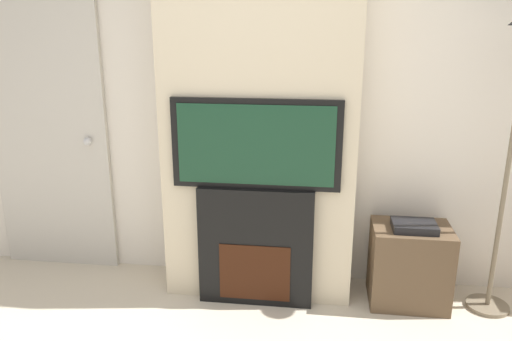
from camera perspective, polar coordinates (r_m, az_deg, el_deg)
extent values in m
cube|color=silver|center=(3.44, 0.91, 8.92)|extent=(6.00, 0.06, 2.70)
cube|color=beige|center=(3.22, 0.45, 8.38)|extent=(1.25, 0.39, 2.70)
cube|color=black|center=(3.31, 0.00, -8.58)|extent=(0.75, 0.14, 0.80)
cube|color=#33160A|center=(3.32, -0.17, -11.63)|extent=(0.46, 0.01, 0.39)
cube|color=black|center=(3.08, 0.00, 3.04)|extent=(1.06, 0.06, 0.57)
cube|color=#143823|center=(3.05, -0.08, 2.90)|extent=(0.97, 0.01, 0.50)
cylinder|color=#726651|center=(3.74, 24.90, -13.83)|extent=(0.27, 0.27, 0.03)
cylinder|color=#726651|center=(3.40, 26.73, -0.60)|extent=(0.03, 0.03, 1.77)
cube|color=brown|center=(3.51, 17.10, -10.26)|extent=(0.50, 0.38, 0.54)
cube|color=black|center=(3.35, 17.63, -6.06)|extent=(0.28, 0.21, 0.05)
cube|color=#BCB7AD|center=(3.94, -22.58, 3.95)|extent=(0.89, 0.04, 2.06)
sphere|color=silver|center=(3.77, -18.69, 3.18)|extent=(0.06, 0.06, 0.06)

